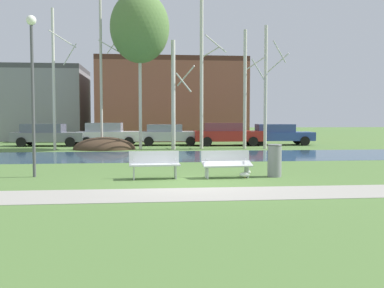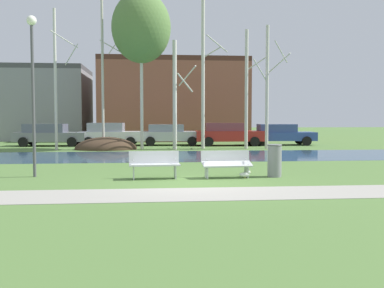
# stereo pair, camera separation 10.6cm
# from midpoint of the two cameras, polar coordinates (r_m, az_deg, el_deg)

# --- Properties ---
(ground_plane) EXTENTS (120.00, 120.00, 0.00)m
(ground_plane) POSITION_cam_midpoint_polar(r_m,az_deg,el_deg) (23.03, -2.47, -1.42)
(ground_plane) COLOR #517538
(paved_path_strip) EXTENTS (60.00, 1.97, 0.01)m
(paved_path_strip) POSITION_cam_midpoint_polar(r_m,az_deg,el_deg) (11.42, 1.13, -6.39)
(paved_path_strip) COLOR #9E998E
(paved_path_strip) RESTS_ON ground
(river_band) EXTENTS (80.00, 6.38, 0.01)m
(river_band) POSITION_cam_midpoint_polar(r_m,az_deg,el_deg) (22.50, -2.39, -1.53)
(river_band) COLOR #33516B
(river_band) RESTS_ON ground
(soil_mound) EXTENTS (3.76, 2.77, 1.51)m
(soil_mound) POSITION_cam_midpoint_polar(r_m,az_deg,el_deg) (27.58, -11.20, -0.68)
(soil_mound) COLOR #423021
(soil_mound) RESTS_ON ground
(bench_left) EXTENTS (1.63, 0.64, 0.87)m
(bench_left) POSITION_cam_midpoint_polar(r_m,az_deg,el_deg) (14.23, -5.01, -2.55)
(bench_left) COLOR silver
(bench_left) RESTS_ON ground
(bench_right) EXTENTS (1.63, 0.64, 0.87)m
(bench_right) POSITION_cam_midpoint_polar(r_m,az_deg,el_deg) (14.45, 4.21, -2.45)
(bench_right) COLOR silver
(bench_right) RESTS_ON ground
(trash_bin) EXTENTS (0.48, 0.48, 1.07)m
(trash_bin) POSITION_cam_midpoint_polar(r_m,az_deg,el_deg) (14.88, 10.28, -2.02)
(trash_bin) COLOR gray
(trash_bin) RESTS_ON ground
(seagull) EXTENTS (0.40, 0.15, 0.25)m
(seagull) POSITION_cam_midpoint_polar(r_m,az_deg,el_deg) (14.41, 6.58, -3.85)
(seagull) COLOR white
(seagull) RESTS_ON ground
(streetlamp) EXTENTS (0.32, 0.32, 5.22)m
(streetlamp) POSITION_cam_midpoint_polar(r_m,az_deg,el_deg) (15.49, -19.90, 8.95)
(streetlamp) COLOR #4C4C51
(streetlamp) RESTS_ON ground
(birch_far_left) EXTENTS (1.47, 2.70, 8.33)m
(birch_far_left) POSITION_cam_midpoint_polar(r_m,az_deg,el_deg) (27.83, -17.25, 8.07)
(birch_far_left) COLOR beige
(birch_far_left) RESTS_ON ground
(birch_left) EXTENTS (1.62, 2.72, 8.99)m
(birch_left) POSITION_cam_midpoint_polar(r_m,az_deg,el_deg) (27.87, -11.56, 8.79)
(birch_left) COLOR #BCB7A8
(birch_left) RESTS_ON ground
(birch_center_left) EXTENTS (3.56, 3.56, 9.48)m
(birch_center_left) POSITION_cam_midpoint_polar(r_m,az_deg,el_deg) (27.92, -6.79, 14.52)
(birch_center_left) COLOR beige
(birch_center_left) RESTS_ON ground
(birch_center) EXTENTS (1.43, 2.36, 6.55)m
(birch_center) POSITION_cam_midpoint_polar(r_m,az_deg,el_deg) (27.04, -2.42, 6.37)
(birch_center) COLOR beige
(birch_center) RESTS_ON ground
(birch_center_right) EXTENTS (1.64, 2.66, 9.24)m
(birch_center_right) POSITION_cam_midpoint_polar(r_m,az_deg,el_deg) (27.85, 1.19, 9.10)
(birch_center_right) COLOR beige
(birch_center_right) RESTS_ON ground
(birch_right) EXTENTS (1.46, 2.65, 7.32)m
(birch_right) POSITION_cam_midpoint_polar(r_m,az_deg,el_deg) (27.96, 6.75, 7.10)
(birch_right) COLOR beige
(birch_right) RESTS_ON ground
(birch_far_right) EXTENTS (1.53, 2.62, 7.54)m
(birch_far_right) POSITION_cam_midpoint_polar(r_m,az_deg,el_deg) (27.97, 9.35, 7.35)
(birch_far_right) COLOR beige
(birch_far_right) RESTS_ON ground
(parked_van_nearest_grey) EXTENTS (4.87, 2.29, 1.50)m
(parked_van_nearest_grey) POSITION_cam_midpoint_polar(r_m,az_deg,el_deg) (31.74, -18.02, 1.18)
(parked_van_nearest_grey) COLOR slate
(parked_van_nearest_grey) RESTS_ON ground
(parked_sedan_second_white) EXTENTS (4.31, 2.18, 1.56)m
(parked_sedan_second_white) POSITION_cam_midpoint_polar(r_m,az_deg,el_deg) (31.06, -10.75, 1.29)
(parked_sedan_second_white) COLOR silver
(parked_sedan_second_white) RESTS_ON ground
(parked_hatch_third_silver) EXTENTS (4.37, 2.29, 1.45)m
(parked_hatch_third_silver) POSITION_cam_midpoint_polar(r_m,az_deg,el_deg) (31.11, -3.13, 1.27)
(parked_hatch_third_silver) COLOR #B2B5BC
(parked_hatch_third_silver) RESTS_ON ground
(parked_wagon_fourth_red) EXTENTS (4.78, 2.29, 1.56)m
(parked_wagon_fourth_red) POSITION_cam_midpoint_polar(r_m,az_deg,el_deg) (30.82, 4.37, 1.33)
(parked_wagon_fourth_red) COLOR maroon
(parked_wagon_fourth_red) RESTS_ON ground
(parked_suv_fifth_blue) EXTENTS (4.64, 2.17, 1.46)m
(parked_suv_fifth_blue) POSITION_cam_midpoint_polar(r_m,az_deg,el_deg) (31.86, 10.88, 1.26)
(parked_suv_fifth_blue) COLOR #2D4793
(parked_suv_fifth_blue) RESTS_ON ground
(building_grey_warehouse) EXTENTS (11.21, 7.38, 6.25)m
(building_grey_warehouse) POSITION_cam_midpoint_polar(r_m,az_deg,el_deg) (41.87, -21.15, 4.82)
(building_grey_warehouse) COLOR gray
(building_grey_warehouse) RESTS_ON ground
(building_brick_low) EXTENTS (12.21, 9.67, 6.80)m
(building_brick_low) POSITION_cam_midpoint_polar(r_m,az_deg,el_deg) (39.96, -2.90, 5.52)
(building_brick_low) COLOR brown
(building_brick_low) RESTS_ON ground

